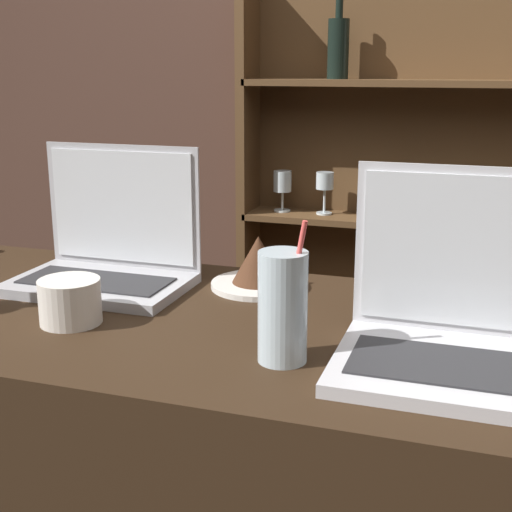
# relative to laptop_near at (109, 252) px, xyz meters

# --- Properties ---
(back_wall) EXTENTS (7.00, 0.06, 2.70)m
(back_wall) POSITION_rel_laptop_near_xyz_m (0.33, 1.24, 0.26)
(back_wall) COLOR #4C3328
(back_wall) RESTS_ON ground_plane
(back_shelf) EXTENTS (1.11, 0.18, 1.70)m
(back_shelf) POSITION_rel_laptop_near_xyz_m (0.43, 1.15, -0.20)
(back_shelf) COLOR brown
(back_shelf) RESTS_ON ground_plane
(laptop_near) EXTENTS (0.31, 0.20, 0.25)m
(laptop_near) POSITION_rel_laptop_near_xyz_m (0.00, 0.00, 0.00)
(laptop_near) COLOR #ADADB2
(laptop_near) RESTS_ON bar_counter
(laptop_far) EXTENTS (0.30, 0.24, 0.26)m
(laptop_far) POSITION_rel_laptop_near_xyz_m (0.62, -0.18, -0.00)
(laptop_far) COLOR silver
(laptop_far) RESTS_ON bar_counter
(cake_plate) EXTENTS (0.17, 0.18, 0.09)m
(cake_plate) POSITION_rel_laptop_near_xyz_m (0.27, 0.06, -0.02)
(cake_plate) COLOR silver
(cake_plate) RESTS_ON bar_counter
(water_glass) EXTENTS (0.07, 0.07, 0.20)m
(water_glass) POSITION_rel_laptop_near_xyz_m (0.40, -0.24, 0.02)
(water_glass) COLOR silver
(water_glass) RESTS_ON bar_counter
(coffee_cup) EXTENTS (0.10, 0.10, 0.07)m
(coffee_cup) POSITION_rel_laptop_near_xyz_m (0.05, -0.20, -0.02)
(coffee_cup) COLOR silver
(coffee_cup) RESTS_ON bar_counter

